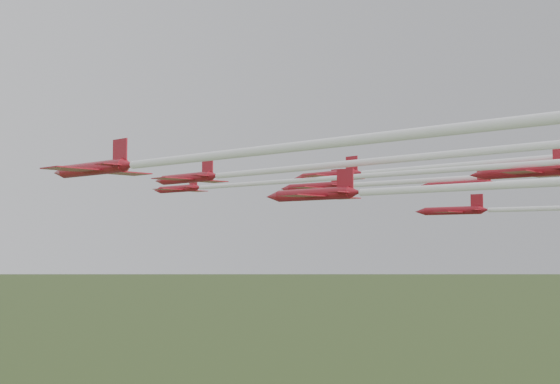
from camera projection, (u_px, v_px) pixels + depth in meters
jet_lead at (259, 183)px, 85.25m from camera, size 12.71×58.19×2.36m
jet_row2_left at (291, 169)px, 68.65m from camera, size 12.32×64.18×2.72m
jet_row2_right at (410, 181)px, 88.82m from camera, size 14.91×62.58×2.87m
jet_row3_left at (232, 154)px, 50.17m from camera, size 16.16×67.39×2.89m
jet_row3_mid at (396, 170)px, 75.78m from camera, size 8.85×45.75×2.55m
jet_row4_left at (432, 189)px, 52.73m from camera, size 11.27×50.53×2.54m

